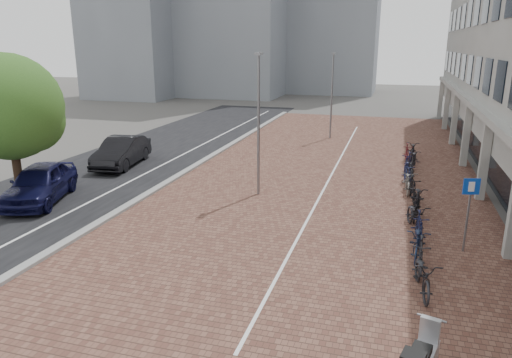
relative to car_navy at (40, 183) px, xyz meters
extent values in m
plane|color=#474442|center=(9.03, -4.50, -0.80)|extent=(140.00, 140.00, 0.00)
cube|color=brown|center=(11.03, 7.50, -0.79)|extent=(14.50, 42.00, 0.04)
cube|color=black|center=(0.03, 7.50, -0.80)|extent=(8.00, 50.00, 0.03)
cube|color=gray|center=(3.93, 7.50, -0.73)|extent=(0.35, 42.00, 0.14)
cube|color=white|center=(2.03, 7.50, -0.78)|extent=(0.12, 44.00, 0.00)
cube|color=white|center=(11.23, 7.50, -0.77)|extent=(0.10, 30.00, 0.00)
cube|color=black|center=(18.63, 11.50, 0.90)|extent=(0.15, 38.00, 3.20)
cube|color=#A2A29D|center=(18.43, 11.50, 2.65)|extent=(1.60, 38.00, 0.30)
cube|color=#A2A29D|center=(17.83, 5.50, 0.90)|extent=(0.35, 0.35, 3.40)
cube|color=#A2A29D|center=(17.83, 11.50, 0.90)|extent=(0.35, 0.35, 3.40)
cube|color=#A2A29D|center=(17.83, 17.50, 0.90)|extent=(0.35, 0.35, 3.40)
cube|color=#A2A29D|center=(17.83, 23.50, 0.90)|extent=(0.35, 0.35, 3.40)
cube|color=#A2A29D|center=(17.83, 29.50, 0.90)|extent=(0.35, 0.35, 3.40)
cube|color=gray|center=(-16.97, 37.50, 9.20)|extent=(10.00, 10.00, 20.00)
imported|color=#0E0E33|center=(0.00, 0.00, 0.00)|extent=(3.28, 5.08, 1.61)
imported|color=black|center=(-0.02, 6.31, -0.02)|extent=(2.33, 4.93, 1.56)
cylinder|color=slate|center=(16.53, -0.40, 0.33)|extent=(0.07, 0.07, 2.26)
cube|color=#0D3EB2|center=(16.53, -0.43, 1.40)|extent=(0.51, 0.18, 0.51)
cylinder|color=gray|center=(8.55, 3.50, 2.21)|extent=(0.12, 0.12, 6.03)
cylinder|color=slate|center=(9.79, 17.27, 2.09)|extent=(0.12, 0.12, 5.79)
cylinder|color=#382619|center=(-0.63, -0.45, 0.54)|extent=(0.35, 0.35, 2.68)
sphere|color=#31581E|center=(-0.63, -0.45, 3.22)|extent=(4.22, 4.22, 4.22)
sphere|color=#31581E|center=(-0.15, 0.12, 2.65)|extent=(2.68, 2.68, 2.68)
imported|color=black|center=(15.15, -3.50, -0.29)|extent=(0.94, 2.05, 1.04)
imported|color=black|center=(15.12, -2.35, -0.28)|extent=(0.58, 1.77, 1.05)
imported|color=#131D35|center=(15.10, -1.20, -0.29)|extent=(0.84, 2.02, 1.04)
imported|color=black|center=(15.16, -0.05, -0.28)|extent=(0.60, 1.78, 1.05)
imported|color=black|center=(15.07, 1.10, -0.29)|extent=(1.11, 2.08, 1.04)
imported|color=black|center=(15.16, 2.25, -0.28)|extent=(0.75, 1.80, 1.05)
imported|color=black|center=(15.23, 3.40, -0.29)|extent=(0.79, 2.00, 1.04)
imported|color=black|center=(15.05, 4.55, -0.28)|extent=(0.66, 1.79, 1.05)
imported|color=#5E5B56|center=(14.88, 5.70, -0.29)|extent=(0.74, 1.99, 1.04)
imported|color=#141A38|center=(14.87, 6.85, -0.28)|extent=(0.75, 1.80, 1.05)
imported|color=black|center=(15.04, 8.00, -0.29)|extent=(0.79, 2.01, 1.04)
imported|color=black|center=(14.92, 9.15, -0.28)|extent=(0.84, 1.81, 1.05)
imported|color=black|center=(15.24, 10.30, -0.29)|extent=(0.91, 2.04, 1.04)
imported|color=#481316|center=(14.89, 11.45, -0.28)|extent=(0.57, 1.77, 1.05)
imported|color=black|center=(15.24, 12.60, -0.29)|extent=(0.83, 2.02, 1.04)
camera|label=1|loc=(14.12, -15.67, 5.64)|focal=33.20mm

